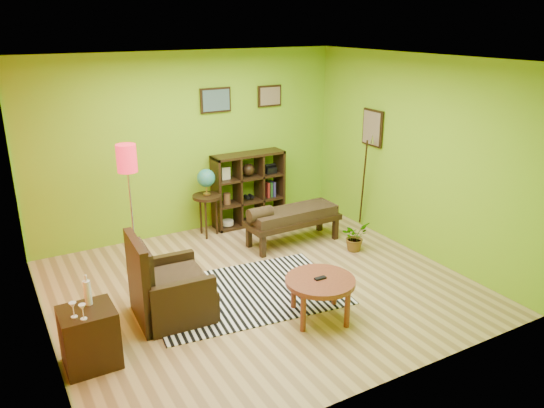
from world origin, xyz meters
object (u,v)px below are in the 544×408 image
armchair (168,292)px  floor_lamp (128,170)px  bench (291,217)px  side_cabinet (89,337)px  coffee_table (320,284)px  globe_table (206,186)px  cube_shelf (249,189)px  potted_plant (354,239)px

armchair → floor_lamp: 1.72m
armchair → bench: (2.30, 1.09, 0.13)m
armchair → bench: size_ratio=0.68×
side_cabinet → armchair: bearing=27.0°
coffee_table → globe_table: (-0.14, 2.87, 0.40)m
globe_table → bench: bearing=-43.3°
cube_shelf → potted_plant: size_ratio=2.80×
armchair → potted_plant: 3.02m
side_cabinet → globe_table: 3.42m
coffee_table → globe_table: 2.90m
side_cabinet → bench: (3.26, 1.58, 0.12)m
side_cabinet → bench: 3.63m
floor_lamp → cube_shelf: 2.44m
potted_plant → armchair: bearing=-172.1°
coffee_table → floor_lamp: bearing=123.9°
armchair → bench: bearing=25.3°
armchair → bench: armchair is taller
side_cabinet → globe_table: (2.30, 2.48, 0.51)m
armchair → globe_table: globe_table is taller
coffee_table → side_cabinet: bearing=171.0°
cube_shelf → potted_plant: (0.84, -1.72, -0.43)m
armchair → potted_plant: (2.99, 0.42, -0.14)m
armchair → cube_shelf: size_ratio=0.84×
side_cabinet → potted_plant: (3.95, 0.90, -0.14)m
armchair → globe_table: 2.46m
coffee_table → bench: bench is taller
globe_table → cube_shelf: cube_shelf is taller
coffee_table → potted_plant: coffee_table is taller
floor_lamp → globe_table: (1.34, 0.67, -0.59)m
coffee_table → floor_lamp: floor_lamp is taller
cube_shelf → side_cabinet: bearing=-139.8°
cube_shelf → floor_lamp: bearing=-159.2°
side_cabinet → cube_shelf: size_ratio=0.77×
potted_plant → side_cabinet: bearing=-167.1°
globe_table → cube_shelf: (0.81, 0.14, -0.22)m
armchair → side_cabinet: 1.08m
coffee_table → potted_plant: bearing=40.5°
coffee_table → bench: 2.13m
potted_plant → cube_shelf: bearing=115.9°
coffee_table → floor_lamp: 2.83m
cube_shelf → potted_plant: cube_shelf is taller
floor_lamp → potted_plant: bearing=-16.8°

